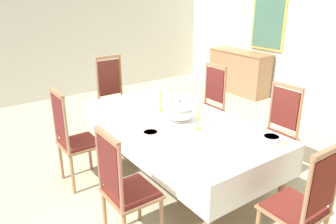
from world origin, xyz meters
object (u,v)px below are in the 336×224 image
(bowl_far_left, at_px, (169,93))
(framed_painting, at_px, (270,10))
(spoon_primary, at_px, (284,143))
(candlestick_east, at_px, (198,116))
(sideboard, at_px, (239,72))
(soup_tureen, at_px, (179,111))
(chair_head_east, at_px, (302,204))
(spoon_secondary, at_px, (106,104))
(candlestick_west, at_px, (161,100))
(chair_north_b, at_px, (276,130))
(chair_north_a, at_px, (208,103))
(dining_table, at_px, (178,126))
(bowl_near_left, at_px, (271,138))
(chair_south_b, at_px, (124,187))
(bowl_far_right, at_px, (151,133))
(chair_south_a, at_px, (73,137))
(bowl_near_right, at_px, (107,106))
(chair_head_west, at_px, (114,97))

(bowl_far_left, xyz_separation_m, framed_painting, (-0.78, 3.00, 0.98))
(spoon_primary, bearing_deg, framed_painting, 148.63)
(candlestick_east, height_order, framed_painting, framed_painting)
(sideboard, bearing_deg, soup_tureen, 122.86)
(chair_head_east, xyz_separation_m, spoon_primary, (-0.52, 0.45, 0.18))
(spoon_secondary, bearing_deg, candlestick_west, 47.27)
(chair_north_b, bearing_deg, chair_north_a, -0.07)
(dining_table, height_order, candlestick_east, candlestick_east)
(bowl_near_left, bearing_deg, chair_south_b, -104.15)
(dining_table, bearing_deg, candlestick_west, -180.00)
(chair_north_a, height_order, candlestick_west, chair_north_a)
(dining_table, xyz_separation_m, chair_head_east, (1.59, -0.00, -0.10))
(chair_north_a, relative_size, chair_south_b, 1.04)
(chair_south_b, distance_m, bowl_near_left, 1.49)
(chair_south_b, bearing_deg, chair_head_east, 44.84)
(chair_south_b, relative_size, chair_head_east, 0.99)
(chair_head_east, xyz_separation_m, bowl_far_right, (-1.44, -0.46, 0.20))
(chair_south_a, distance_m, candlestick_east, 1.41)
(spoon_secondary, bearing_deg, chair_south_b, -7.61)
(soup_tureen, xyz_separation_m, bowl_near_right, (-0.88, -0.45, -0.10))
(bowl_near_left, height_order, sideboard, sideboard)
(chair_north_b, distance_m, chair_head_west, 2.40)
(chair_south_a, xyz_separation_m, candlestick_west, (0.26, 1.01, 0.31))
(bowl_far_left, distance_m, framed_painting, 3.25)
(chair_south_a, relative_size, soup_tureen, 3.61)
(bowl_far_left, bearing_deg, chair_north_b, 20.67)
(spoon_primary, bearing_deg, candlestick_west, -145.18)
(dining_table, relative_size, bowl_near_right, 14.77)
(chair_head_west, distance_m, candlestick_west, 1.29)
(chair_north_b, bearing_deg, candlestick_west, 47.37)
(bowl_near_left, height_order, bowl_near_right, bowl_near_left)
(chair_north_a, height_order, chair_south_b, chair_north_a)
(candlestick_west, bearing_deg, dining_table, 0.00)
(chair_head_east, relative_size, spoon_secondary, 6.29)
(chair_north_a, height_order, bowl_far_left, chair_north_a)
(chair_north_a, xyz_separation_m, spoon_primary, (1.67, -0.56, 0.17))
(spoon_primary, bearing_deg, dining_table, -140.06)
(bowl_near_left, height_order, spoon_primary, bowl_near_left)
(candlestick_west, relative_size, bowl_far_left, 2.42)
(chair_north_a, height_order, chair_head_west, chair_head_west)
(chair_head_west, distance_m, bowl_far_right, 1.82)
(chair_south_b, relative_size, bowl_near_left, 6.15)
(dining_table, bearing_deg, bowl_far_left, 150.12)
(chair_head_east, distance_m, soup_tureen, 1.59)
(chair_north_b, relative_size, spoon_primary, 6.43)
(chair_south_b, height_order, sideboard, chair_south_b)
(chair_north_a, xyz_separation_m, candlestick_west, (0.26, -1.01, 0.31))
(chair_north_a, relative_size, chair_north_b, 1.02)
(chair_south_a, bearing_deg, chair_head_west, 134.78)
(chair_north_a, xyz_separation_m, soup_tureen, (0.63, -1.01, 0.29))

